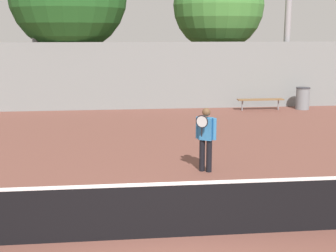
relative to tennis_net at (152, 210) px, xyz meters
The scene contains 7 objects.
ground_plane 0.50m from the tennis_net, ahead, with size 100.00×100.00×0.00m, color brown.
tennis_net is the anchor object (origin of this frame).
tennis_player 4.02m from the tennis_net, 66.32° to the left, with size 0.52×0.50×1.60m.
bench_courtside_near 13.61m from the tennis_net, 65.20° to the left, with size 2.04×0.40×0.49m.
trash_bin 14.57m from the tennis_net, 58.36° to the left, with size 0.62×0.62×0.97m.
back_fence 13.27m from the tennis_net, 90.00° to the left, with size 32.94×0.06×2.95m.
tree_green_tall 17.07m from the tennis_net, 74.18° to the left, with size 4.46×4.46×6.89m.
Camera 1 is at (-0.54, -7.35, 3.45)m, focal length 50.00 mm.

